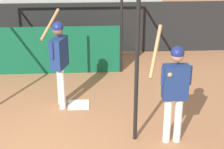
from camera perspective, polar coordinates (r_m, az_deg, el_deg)
outfield_wall at (r=10.95m, az=-8.09°, el=6.95°), size 24.00×0.12×1.47m
batting_cage at (r=8.81m, az=-9.83°, el=5.57°), size 3.60×3.26×2.60m
home_plate at (r=8.01m, az=-5.10°, el=-4.60°), size 0.44×0.44×0.02m
player_batter at (r=7.60m, az=-8.06°, el=2.82°), size 0.55×0.96×1.94m
player_waiting at (r=6.35m, az=9.51°, el=-1.76°), size 0.76×0.54×2.08m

